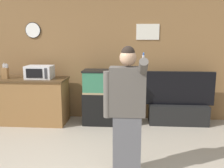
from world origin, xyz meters
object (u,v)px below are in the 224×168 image
object	(u,v)px
person_standing	(127,111)
microwave	(40,72)
aquarium_on_stand	(106,97)
tv_on_stand	(178,109)
counter_island	(29,100)
knife_block	(5,73)

from	to	relation	value
person_standing	microwave	bearing A→B (deg)	133.51
aquarium_on_stand	tv_on_stand	distance (m)	1.53
aquarium_on_stand	person_standing	size ratio (longest dim) A/B	0.67
counter_island	person_standing	xyz separation A→B (m)	(2.11, -1.92, 0.41)
tv_on_stand	counter_island	bearing A→B (deg)	-177.42
counter_island	knife_block	xyz separation A→B (m)	(-0.43, -0.06, 0.60)
knife_block	counter_island	bearing A→B (deg)	7.23
microwave	aquarium_on_stand	size ratio (longest dim) A/B	0.47
counter_island	microwave	distance (m)	0.67
person_standing	tv_on_stand	bearing A→B (deg)	62.92
aquarium_on_stand	knife_block	bearing A→B (deg)	-176.96
microwave	knife_block	bearing A→B (deg)	-174.14
knife_block	person_standing	bearing A→B (deg)	-36.29
aquarium_on_stand	microwave	bearing A→B (deg)	-178.40
counter_island	tv_on_stand	distance (m)	3.17
knife_block	person_standing	world-z (taller)	person_standing
knife_block	aquarium_on_stand	world-z (taller)	knife_block
counter_island	tv_on_stand	xyz separation A→B (m)	(3.16, 0.14, -0.15)
aquarium_on_stand	person_standing	distance (m)	2.05
knife_block	microwave	bearing A→B (deg)	5.86
microwave	tv_on_stand	size ratio (longest dim) A/B	0.37
aquarium_on_stand	counter_island	bearing A→B (deg)	-178.07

